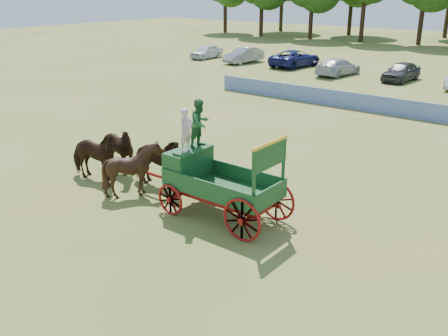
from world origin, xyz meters
TOP-DOWN VIEW (x-y plane):
  - ground at (0.00, 0.00)m, footprint 160.00×160.00m
  - horse_lead_left at (-6.50, 0.22)m, footprint 2.58×1.61m
  - horse_lead_right at (-6.50, 1.32)m, footprint 2.42×1.16m
  - horse_wheel_left at (-4.10, 0.22)m, footprint 2.17×2.02m
  - horse_wheel_right at (-4.10, 1.32)m, footprint 2.58×1.60m
  - farm_dray at (-1.15, 0.82)m, footprint 6.00×2.00m
  - sponsor_banner at (-1.00, 18.00)m, footprint 26.00×0.08m
  - parked_cars at (-5.52, 29.98)m, footprint 42.87×7.41m

SIDE VIEW (x-z plane):
  - ground at x=0.00m, z-range 0.00..0.00m
  - sponsor_banner at x=-1.00m, z-range 0.00..1.05m
  - parked_cars at x=-5.52m, z-range -0.04..1.53m
  - horse_lead_left at x=-6.50m, z-range 0.00..2.02m
  - horse_lead_right at x=-6.50m, z-range 0.00..2.02m
  - horse_wheel_right at x=-4.10m, z-range 0.00..2.02m
  - horse_wheel_left at x=-4.10m, z-range 0.00..2.02m
  - farm_dray at x=-1.15m, z-range -0.24..3.56m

